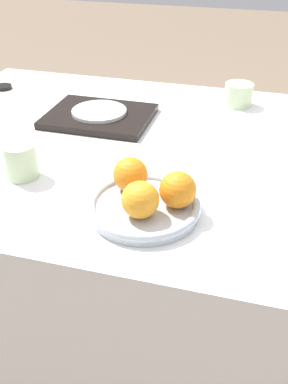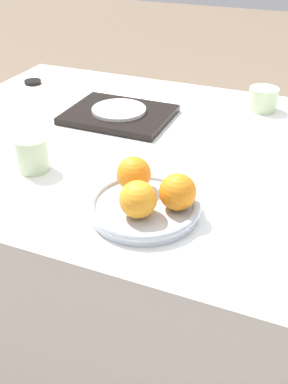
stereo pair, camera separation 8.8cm
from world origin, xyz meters
The scene contains 11 objects.
ground_plane centered at (0.00, 0.00, 0.00)m, with size 12.00×12.00×0.00m, color #7A6651.
table centered at (0.00, 0.00, 0.37)m, with size 1.47×0.97×0.74m.
fruit_platter centered at (0.03, -0.29, 0.76)m, with size 0.23×0.23×0.03m.
orange_0 centered at (-0.02, -0.25, 0.80)m, with size 0.07×0.07×0.07m.
orange_1 centered at (0.09, -0.28, 0.80)m, with size 0.07×0.07×0.07m.
orange_2 centered at (0.03, -0.33, 0.80)m, with size 0.07×0.07×0.07m.
serving_tray centered at (-0.23, 0.12, 0.75)m, with size 0.30×0.23×0.02m.
side_plate centered at (-0.23, 0.12, 0.77)m, with size 0.16×0.16×0.01m.
cup_0 centered at (0.15, 0.35, 0.78)m, with size 0.09×0.09×0.07m.
cup_1 centered at (-0.28, -0.23, 0.78)m, with size 0.07×0.07×0.08m.
soy_dish centered at (-0.63, 0.28, 0.75)m, with size 0.06×0.06×0.01m.
Camera 1 is at (0.23, -1.01, 1.27)m, focal length 42.00 mm.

